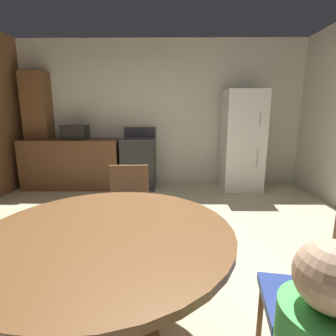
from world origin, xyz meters
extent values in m
plane|color=beige|center=(0.00, 0.00, 0.00)|extent=(14.00, 14.00, 0.00)
cube|color=silver|center=(0.00, 3.05, 1.35)|extent=(5.62, 0.12, 2.70)
cube|color=brown|center=(-1.63, 2.65, 0.45)|extent=(1.75, 0.60, 0.90)
cube|color=brown|center=(-2.29, 2.83, 1.05)|extent=(0.44, 0.36, 2.10)
cube|color=#2D2B28|center=(-0.41, 2.65, 0.45)|extent=(0.60, 0.60, 0.90)
cube|color=#38383D|center=(-0.41, 2.65, 0.91)|extent=(0.60, 0.60, 0.02)
cube|color=#38383D|center=(-0.41, 2.93, 1.01)|extent=(0.60, 0.04, 0.18)
cube|color=white|center=(1.46, 2.60, 0.88)|extent=(0.68, 0.66, 1.76)
cylinder|color=#B2B2B7|center=(1.64, 2.26, 1.28)|extent=(0.02, 0.02, 0.22)
cylinder|color=#B2B2B7|center=(1.64, 2.26, 0.63)|extent=(0.02, 0.02, 0.30)
cube|color=black|center=(-1.56, 2.65, 1.03)|extent=(0.44, 0.32, 0.26)
cylinder|color=brown|center=(-0.16, -0.76, 0.36)|extent=(0.14, 0.14, 0.72)
cylinder|color=brown|center=(-0.16, -0.76, 0.74)|extent=(1.35, 1.35, 0.04)
cylinder|color=brown|center=(0.71, -0.73, 0.21)|extent=(0.03, 0.03, 0.43)
cylinder|color=brown|center=(1.04, -0.78, 0.21)|extent=(0.03, 0.03, 0.43)
cube|color=navy|center=(0.85, -0.92, 0.45)|extent=(0.46, 0.46, 0.05)
cylinder|color=brown|center=(-0.04, 0.10, 0.21)|extent=(0.03, 0.03, 0.43)
cylinder|color=brown|center=(-0.38, 0.08, 0.21)|extent=(0.03, 0.03, 0.43)
cylinder|color=brown|center=(-0.06, 0.44, 0.21)|extent=(0.03, 0.03, 0.43)
cylinder|color=brown|center=(-0.40, 0.42, 0.21)|extent=(0.03, 0.03, 0.43)
cube|color=navy|center=(-0.22, 0.26, 0.45)|extent=(0.42, 0.42, 0.05)
cube|color=brown|center=(-0.23, 0.44, 0.66)|extent=(0.38, 0.06, 0.42)
sphere|color=#D6A884|center=(0.55, -1.50, 1.00)|extent=(0.17, 0.17, 0.17)
camera|label=1|loc=(0.18, -2.03, 1.37)|focal=27.52mm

